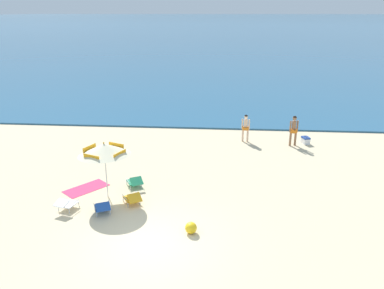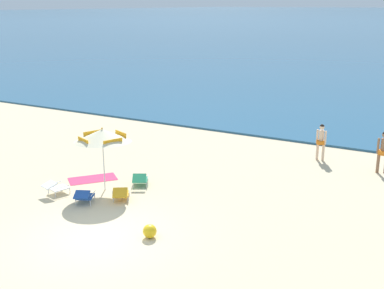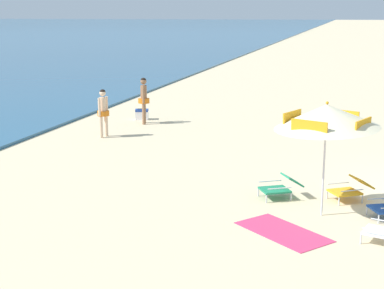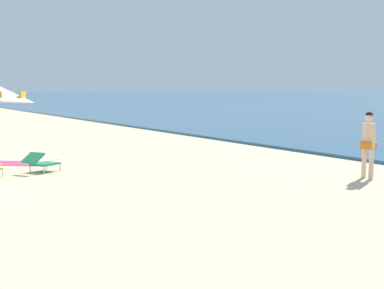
# 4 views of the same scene
# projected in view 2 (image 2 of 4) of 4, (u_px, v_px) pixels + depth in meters

# --- Properties ---
(ground_plane) EXTENTS (800.00, 800.00, 0.00)m
(ground_plane) POSITION_uv_depth(u_px,v_px,m) (99.00, 238.00, 14.27)
(ground_plane) COLOR beige
(beach_umbrella_striped_main) EXTENTS (2.84, 2.84, 2.33)m
(beach_umbrella_striped_main) POSITION_uv_depth(u_px,v_px,m) (102.00, 136.00, 17.38)
(beach_umbrella_striped_main) COLOR silver
(beach_umbrella_striped_main) RESTS_ON ground
(lounge_chair_under_umbrella) EXTENTS (0.90, 1.03, 0.52)m
(lounge_chair_under_umbrella) POSITION_uv_depth(u_px,v_px,m) (140.00, 179.00, 18.23)
(lounge_chair_under_umbrella) COLOR #1E7F56
(lounge_chair_under_umbrella) RESTS_ON ground
(lounge_chair_beside_umbrella) EXTENTS (0.76, 0.98, 0.50)m
(lounge_chair_beside_umbrella) POSITION_uv_depth(u_px,v_px,m) (56.00, 187.00, 17.43)
(lounge_chair_beside_umbrella) COLOR white
(lounge_chair_beside_umbrella) RESTS_ON ground
(lounge_chair_facing_sea) EXTENTS (0.85, 1.01, 0.51)m
(lounge_chair_facing_sea) POSITION_uv_depth(u_px,v_px,m) (84.00, 196.00, 16.62)
(lounge_chair_facing_sea) COLOR #1E4799
(lounge_chair_facing_sea) RESTS_ON ground
(lounge_chair_spare_folded) EXTENTS (0.92, 1.03, 0.52)m
(lounge_chair_spare_folded) POSITION_uv_depth(u_px,v_px,m) (121.00, 193.00, 16.86)
(lounge_chair_spare_folded) COLOR gold
(lounge_chair_spare_folded) RESTS_ON ground
(person_standing_near_shore) EXTENTS (0.49, 0.42, 1.71)m
(person_standing_near_shore) POSITION_uv_depth(u_px,v_px,m) (383.00, 149.00, 19.44)
(person_standing_near_shore) COLOR #8C6042
(person_standing_near_shore) RESTS_ON ground
(person_standing_beside) EXTENTS (0.46, 0.39, 1.59)m
(person_standing_beside) POSITION_uv_depth(u_px,v_px,m) (321.00, 140.00, 21.07)
(person_standing_beside) COLOR beige
(person_standing_beside) RESTS_ON ground
(beach_ball) EXTENTS (0.40, 0.40, 0.40)m
(beach_ball) POSITION_uv_depth(u_px,v_px,m) (150.00, 231.00, 14.22)
(beach_ball) COLOR yellow
(beach_ball) RESTS_ON ground
(beach_towel) EXTENTS (1.84, 1.96, 0.01)m
(beach_towel) POSITION_uv_depth(u_px,v_px,m) (93.00, 179.00, 19.02)
(beach_towel) COLOR #DB3866
(beach_towel) RESTS_ON ground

